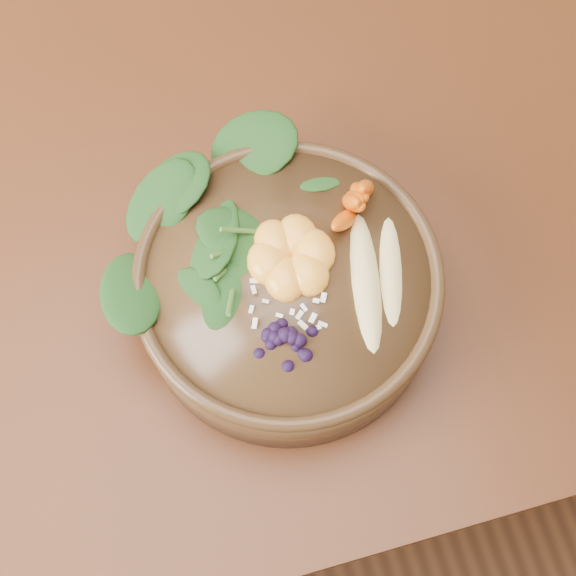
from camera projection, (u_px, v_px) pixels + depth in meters
name	position (u px, v px, depth m)	size (l,w,h in m)	color
ground	(180.00, 383.00, 1.64)	(4.00, 4.00, 0.00)	#381E0F
dining_table	(115.00, 246.00, 1.03)	(1.60, 0.90, 0.75)	#331C0C
stoneware_bowl	(288.00, 292.00, 0.86)	(0.32, 0.32, 0.09)	#3F2915
kale_heap	(243.00, 205.00, 0.82)	(0.21, 0.19, 0.05)	#1D4518
carrot_cluster	(349.00, 183.00, 0.81)	(0.07, 0.07, 0.09)	orange
banana_halves	(380.00, 270.00, 0.80)	(0.10, 0.17, 0.03)	#E0CC84
mandarin_cluster	(291.00, 251.00, 0.81)	(0.09, 0.10, 0.04)	#FFA22D
blueberry_pile	(288.00, 330.00, 0.77)	(0.15, 0.11, 0.04)	black
coconut_flakes	(289.00, 294.00, 0.80)	(0.10, 0.08, 0.01)	white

